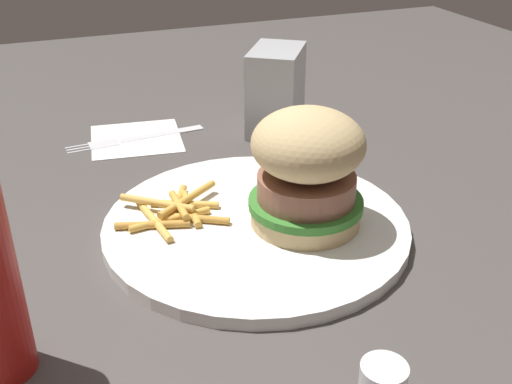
# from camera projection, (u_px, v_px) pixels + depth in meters

# --- Properties ---
(ground_plane) EXTENTS (1.60, 1.60, 0.00)m
(ground_plane) POSITION_uv_depth(u_px,v_px,m) (226.00, 233.00, 0.58)
(ground_plane) COLOR #47423F
(plate) EXTENTS (0.28, 0.28, 0.01)m
(plate) POSITION_uv_depth(u_px,v_px,m) (256.00, 226.00, 0.58)
(plate) COLOR white
(plate) RESTS_ON ground_plane
(sandwich) EXTENTS (0.11, 0.11, 0.11)m
(sandwich) POSITION_uv_depth(u_px,v_px,m) (307.00, 168.00, 0.55)
(sandwich) COLOR tan
(sandwich) RESTS_ON plate
(fries_pile) EXTENTS (0.09, 0.11, 0.01)m
(fries_pile) POSITION_uv_depth(u_px,v_px,m) (174.00, 210.00, 0.59)
(fries_pile) COLOR #E5B251
(fries_pile) RESTS_ON plate
(napkin) EXTENTS (0.12, 0.12, 0.00)m
(napkin) POSITION_uv_depth(u_px,v_px,m) (136.00, 138.00, 0.78)
(napkin) COLOR white
(napkin) RESTS_ON ground_plane
(fork) EXTENTS (0.03, 0.17, 0.00)m
(fork) POSITION_uv_depth(u_px,v_px,m) (135.00, 137.00, 0.78)
(fork) COLOR silver
(fork) RESTS_ON napkin
(napkin_dispenser) EXTENTS (0.11, 0.10, 0.11)m
(napkin_dispenser) POSITION_uv_depth(u_px,v_px,m) (276.00, 90.00, 0.78)
(napkin_dispenser) COLOR #B7BABF
(napkin_dispenser) RESTS_ON ground_plane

